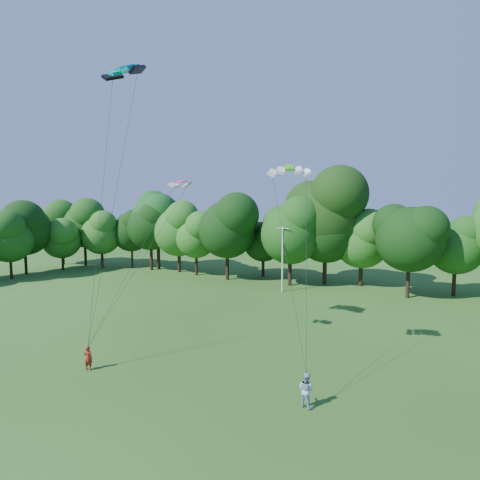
% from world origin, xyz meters
% --- Properties ---
extents(ground, '(160.00, 160.00, 0.00)m').
position_xyz_m(ground, '(0.00, 0.00, 0.00)').
color(ground, '#244B14').
rests_on(ground, ground).
extents(utility_pole, '(1.63, 0.38, 8.20)m').
position_xyz_m(utility_pole, '(-1.92, 30.21, 4.21)').
color(utility_pole, beige).
rests_on(utility_pole, ground).
extents(kite_flyer_left, '(0.67, 0.52, 1.62)m').
position_xyz_m(kite_flyer_left, '(-6.41, 3.45, 0.81)').
color(kite_flyer_left, maroon).
rests_on(kite_flyer_left, ground).
extents(kite_flyer_right, '(1.12, 1.01, 1.89)m').
position_xyz_m(kite_flyer_right, '(7.81, 5.06, 0.94)').
color(kite_flyer_right, '#9FBBDD').
rests_on(kite_flyer_right, ground).
extents(kite_teal, '(3.38, 1.83, 0.78)m').
position_xyz_m(kite_teal, '(-6.19, 7.45, 20.51)').
color(kite_teal, '#059DAE').
rests_on(kite_teal, ground).
extents(kite_green, '(2.86, 1.91, 0.55)m').
position_xyz_m(kite_green, '(5.46, 9.06, 13.21)').
color(kite_green, green).
rests_on(kite_green, ground).
extents(kite_pink, '(1.69, 0.85, 0.26)m').
position_xyz_m(kite_pink, '(-2.62, 8.90, 12.51)').
color(kite_pink, '#F343AD').
rests_on(kite_pink, ground).
extents(tree_back_west, '(9.65, 9.65, 14.03)m').
position_xyz_m(tree_back_west, '(-26.34, 37.37, 8.76)').
color(tree_back_west, black).
rests_on(tree_back_west, ground).
extents(tree_back_center, '(10.93, 10.93, 15.90)m').
position_xyz_m(tree_back_center, '(1.82, 37.09, 9.93)').
color(tree_back_center, black).
rests_on(tree_back_center, ground).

